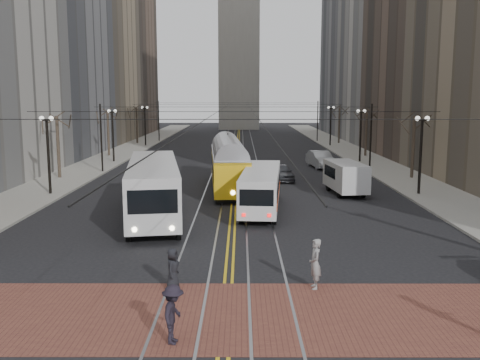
{
  "coord_description": "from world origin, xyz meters",
  "views": [
    {
      "loc": [
        0.51,
        -21.08,
        7.26
      ],
      "look_at": [
        0.45,
        6.22,
        3.0
      ],
      "focal_mm": 40.0,
      "sensor_mm": 36.0,
      "label": 1
    }
  ],
  "objects_px": {
    "transit_bus": "(153,190)",
    "pedestrian_d": "(173,314)",
    "sedan_silver": "(321,159)",
    "pedestrian_a": "(173,269)",
    "rear_bus": "(261,190)",
    "streetcar": "(229,169)",
    "sedan_grey": "(281,172)",
    "cargo_van": "(345,178)",
    "pedestrian_b": "(315,264)"
  },
  "relations": [
    {
      "from": "sedan_silver",
      "to": "pedestrian_d",
      "type": "height_order",
      "value": "pedestrian_d"
    },
    {
      "from": "sedan_silver",
      "to": "pedestrian_b",
      "type": "distance_m",
      "value": 35.73
    },
    {
      "from": "sedan_grey",
      "to": "pedestrian_d",
      "type": "relative_size",
      "value": 2.4
    },
    {
      "from": "rear_bus",
      "to": "sedan_grey",
      "type": "relative_size",
      "value": 2.36
    },
    {
      "from": "transit_bus",
      "to": "sedan_silver",
      "type": "distance_m",
      "value": 26.69
    },
    {
      "from": "cargo_van",
      "to": "pedestrian_a",
      "type": "relative_size",
      "value": 3.44
    },
    {
      "from": "pedestrian_d",
      "to": "pedestrian_a",
      "type": "bearing_deg",
      "value": 15.19
    },
    {
      "from": "pedestrian_d",
      "to": "cargo_van",
      "type": "bearing_deg",
      "value": -13.99
    },
    {
      "from": "streetcar",
      "to": "sedan_grey",
      "type": "xyz_separation_m",
      "value": [
        4.5,
        4.19,
        -0.87
      ]
    },
    {
      "from": "cargo_van",
      "to": "sedan_silver",
      "type": "relative_size",
      "value": 1.04
    },
    {
      "from": "transit_bus",
      "to": "pedestrian_a",
      "type": "relative_size",
      "value": 8.56
    },
    {
      "from": "cargo_van",
      "to": "pedestrian_b",
      "type": "distance_m",
      "value": 20.71
    },
    {
      "from": "sedan_silver",
      "to": "pedestrian_a",
      "type": "relative_size",
      "value": 3.31
    },
    {
      "from": "cargo_van",
      "to": "pedestrian_a",
      "type": "distance_m",
      "value": 22.7
    },
    {
      "from": "rear_bus",
      "to": "pedestrian_a",
      "type": "height_order",
      "value": "rear_bus"
    },
    {
      "from": "pedestrian_a",
      "to": "pedestrian_d",
      "type": "height_order",
      "value": "pedestrian_d"
    },
    {
      "from": "rear_bus",
      "to": "sedan_grey",
      "type": "height_order",
      "value": "rear_bus"
    },
    {
      "from": "sedan_grey",
      "to": "pedestrian_b",
      "type": "distance_m",
      "value": 26.67
    },
    {
      "from": "streetcar",
      "to": "pedestrian_d",
      "type": "distance_m",
      "value": 27.11
    },
    {
      "from": "streetcar",
      "to": "pedestrian_a",
      "type": "relative_size",
      "value": 8.63
    },
    {
      "from": "sedan_silver",
      "to": "pedestrian_b",
      "type": "relative_size",
      "value": 2.71
    },
    {
      "from": "pedestrian_b",
      "to": "sedan_grey",
      "type": "bearing_deg",
      "value": 175.24
    },
    {
      "from": "rear_bus",
      "to": "sedan_grey",
      "type": "xyz_separation_m",
      "value": [
        2.2,
        12.33,
        -0.59
      ]
    },
    {
      "from": "cargo_van",
      "to": "pedestrian_d",
      "type": "distance_m",
      "value": 26.6
    },
    {
      "from": "rear_bus",
      "to": "streetcar",
      "type": "bearing_deg",
      "value": 110.85
    },
    {
      "from": "transit_bus",
      "to": "cargo_van",
      "type": "xyz_separation_m",
      "value": [
        13.18,
        7.75,
        -0.49
      ]
    },
    {
      "from": "sedan_silver",
      "to": "pedestrian_b",
      "type": "height_order",
      "value": "pedestrian_b"
    },
    {
      "from": "rear_bus",
      "to": "pedestrian_a",
      "type": "distance_m",
      "value": 14.91
    },
    {
      "from": "rear_bus",
      "to": "cargo_van",
      "type": "relative_size",
      "value": 1.87
    },
    {
      "from": "transit_bus",
      "to": "pedestrian_d",
      "type": "height_order",
      "value": "transit_bus"
    },
    {
      "from": "cargo_van",
      "to": "sedan_grey",
      "type": "distance_m",
      "value": 7.89
    },
    {
      "from": "cargo_van",
      "to": "transit_bus",
      "type": "bearing_deg",
      "value": -155.38
    },
    {
      "from": "sedan_grey",
      "to": "rear_bus",
      "type": "bearing_deg",
      "value": -108.36
    },
    {
      "from": "transit_bus",
      "to": "sedan_silver",
      "type": "relative_size",
      "value": 2.58
    },
    {
      "from": "transit_bus",
      "to": "sedan_grey",
      "type": "relative_size",
      "value": 3.14
    },
    {
      "from": "pedestrian_b",
      "to": "pedestrian_d",
      "type": "height_order",
      "value": "pedestrian_b"
    },
    {
      "from": "sedan_silver",
      "to": "cargo_van",
      "type": "bearing_deg",
      "value": -100.18
    },
    {
      "from": "pedestrian_d",
      "to": "streetcar",
      "type": "bearing_deg",
      "value": 5.64
    },
    {
      "from": "sedan_silver",
      "to": "pedestrian_a",
      "type": "bearing_deg",
      "value": -115.8
    },
    {
      "from": "rear_bus",
      "to": "pedestrian_a",
      "type": "relative_size",
      "value": 6.43
    },
    {
      "from": "sedan_silver",
      "to": "pedestrian_d",
      "type": "xyz_separation_m",
      "value": [
        -10.22,
        -39.94,
        0.05
      ]
    },
    {
      "from": "sedan_grey",
      "to": "streetcar",
      "type": "bearing_deg",
      "value": -145.29
    },
    {
      "from": "pedestrian_b",
      "to": "cargo_van",
      "type": "bearing_deg",
      "value": 162.64
    },
    {
      "from": "sedan_silver",
      "to": "streetcar",
      "type": "bearing_deg",
      "value": -134.44
    },
    {
      "from": "sedan_silver",
      "to": "pedestrian_a",
      "type": "distance_m",
      "value": 36.99
    },
    {
      "from": "pedestrian_b",
      "to": "pedestrian_d",
      "type": "bearing_deg",
      "value": -49.6
    },
    {
      "from": "sedan_grey",
      "to": "pedestrian_d",
      "type": "height_order",
      "value": "pedestrian_d"
    },
    {
      "from": "sedan_grey",
      "to": "pedestrian_a",
      "type": "relative_size",
      "value": 2.72
    },
    {
      "from": "transit_bus",
      "to": "pedestrian_a",
      "type": "bearing_deg",
      "value": -86.61
    },
    {
      "from": "pedestrian_a",
      "to": "pedestrian_d",
      "type": "xyz_separation_m",
      "value": [
        0.6,
        -4.56,
        0.11
      ]
    }
  ]
}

